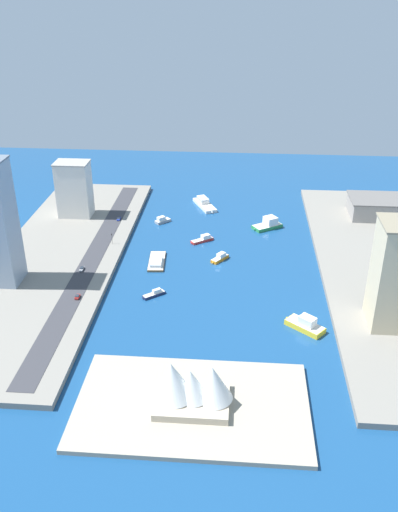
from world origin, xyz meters
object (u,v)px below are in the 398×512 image
Objects in this scene: ferry_green_doubledeck at (268,224)px; ferry_yellow_fast at (305,325)px; ferry_white_commuter at (204,204)px; pickup_red at (77,297)px; traffic_light_waterfront at (112,237)px; yacht_sleek_gray at (163,220)px; hotel_broad_white at (74,189)px; tugboat_red at (203,239)px; carpark_squat_concrete at (381,207)px; sedan_silver at (82,269)px; barge_flat_brown at (157,262)px; hatchback_blue at (119,219)px; water_taxi_orange at (220,258)px; patrol_launch_navy at (154,294)px; opera_landmark at (192,386)px.

ferry_yellow_fast is at bearing 96.70° from ferry_green_doubledeck.
ferry_white_commuter reaches higher than pickup_red.
traffic_light_waterfront is (50.23, 70.47, 5.33)m from ferry_white_commuter.
hotel_broad_white reaches higher than yacht_sleek_gray.
hotel_broad_white is (83.34, 29.10, 19.27)m from ferry_white_commuter.
ferry_white_commuter is 157.53m from ferry_yellow_fast.
tugboat_red is 0.33× the size of carpark_squat_concrete.
yacht_sleek_gray is at bearing -2.54° from ferry_green_doubledeck.
sedan_silver is at bearing 26.77° from carpark_squat_concrete.
hatchback_blue is at bearing -58.12° from barge_flat_brown.
sedan_silver is at bearing 85.11° from hatchback_blue.
pickup_red reaches higher than hatchback_blue.
ferry_yellow_fast is 2.90× the size of traffic_light_waterfront.
water_taxi_orange is at bearing 128.43° from yacht_sleek_gray.
tugboat_red is 123.30m from carpark_squat_concrete.
patrol_launch_navy is 108.36m from ferry_green_doubledeck.
patrol_launch_navy is at bearing 38.67° from carpark_squat_concrete.
water_taxi_orange is 1.93× the size of traffic_light_waterfront.
tugboat_red is 2.17× the size of traffic_light_waterfront.
water_taxi_orange is at bearing 152.01° from hotel_broad_white.
patrol_launch_navy is at bearing -71.56° from opera_landmark.
patrol_launch_navy is 35.30m from barge_flat_brown.
sedan_silver is (74.32, 23.29, 2.29)m from water_taxi_orange.
pickup_red is (28.48, 102.75, 2.27)m from yacht_sleek_gray.
hatchback_blue is 0.78× the size of traffic_light_waterfront.
water_taxi_orange reaches higher than tugboat_red.
water_taxi_orange is 78.12m from ferry_yellow_fast.
sedan_silver is at bearing 107.48° from hotel_broad_white.
hotel_broad_white is at bearing 4.12° from carpark_squat_concrete.
hotel_broad_white reaches higher than traffic_light_waterfront.
ferry_white_commuter is 1.11× the size of barge_flat_brown.
barge_flat_brown is 119.11m from opera_landmark.
barge_flat_brown is at bearing 76.62° from ferry_white_commuter.
hatchback_blue is (110.84, -111.35, 1.43)m from ferry_yellow_fast.
sedan_silver is at bearing -23.70° from patrol_launch_navy.
hatchback_blue is at bearing -94.89° from sedan_silver.
ferry_white_commuter is (-17.06, -123.18, 0.80)m from patrol_launch_navy.
sedan_silver is (62.80, 47.37, 2.41)m from tugboat_red.
pickup_red is at bearing 89.81° from hatchback_blue.
barge_flat_brown is at bearing -126.22° from pickup_red.
ferry_green_doubledeck is at bearing -139.92° from barge_flat_brown.
carpark_squat_concrete is at bearing -173.70° from yacht_sleek_gray.
sedan_silver is at bearing 74.61° from traffic_light_waterfront.
carpark_squat_concrete reaches higher than yacht_sleek_gray.
ferry_green_doubledeck is 0.48× the size of carpark_squat_concrete.
ferry_white_commuter reaches higher than barge_flat_brown.
pickup_red is at bearing -47.63° from opera_landmark.
sedan_silver is 0.80× the size of traffic_light_waterfront.
opera_landmark reaches higher than carpark_squat_concrete.
pickup_red is at bearing 53.78° from barge_flat_brown.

